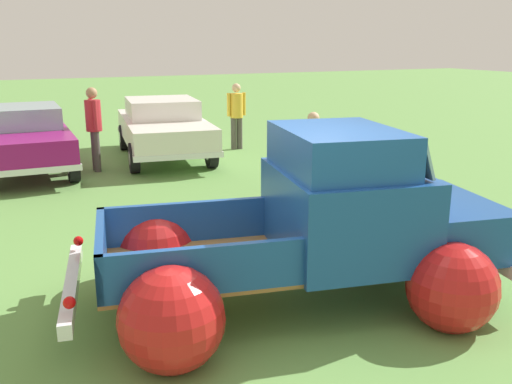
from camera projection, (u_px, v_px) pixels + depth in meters
name	position (u px, v px, depth m)	size (l,w,h in m)	color
ground_plane	(287.00, 302.00, 6.25)	(80.00, 80.00, 0.00)	#609347
vintage_pickup_truck	(322.00, 235.00, 6.15)	(4.89, 3.40, 1.96)	black
show_car_0	(24.00, 137.00, 12.21)	(1.89, 4.17, 1.43)	black
show_car_1	(163.00, 126.00, 13.70)	(2.46, 4.60, 1.43)	black
spectator_0	(236.00, 112.00, 14.78)	(0.53, 0.35, 1.72)	#4C4742
spectator_1	(94.00, 123.00, 12.25)	(0.36, 0.53, 1.83)	#4C4742
spectator_2	(313.00, 151.00, 9.94)	(0.42, 0.53, 1.60)	navy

